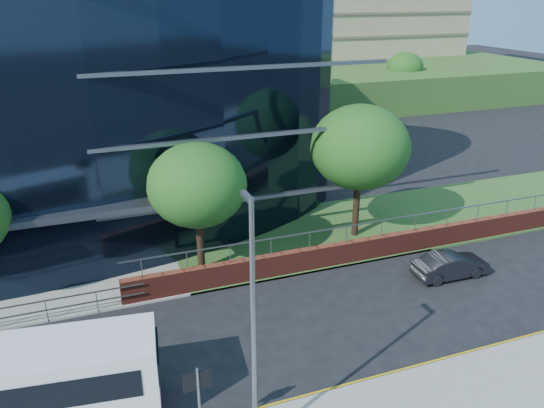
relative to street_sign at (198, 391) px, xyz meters
name	(u,v)px	position (x,y,z in m)	size (l,w,h in m)	color
grass_verge	(460,210)	(19.50, 12.59, -2.09)	(36.00, 8.00, 0.12)	#2D511E
retaining_wall	(445,235)	(15.50, 8.89, -1.54)	(34.00, 0.40, 2.11)	maroon
apartment_block	(296,4)	(27.50, 58.80, 8.96)	(60.00, 42.00, 30.00)	#2D511E
street_sign	(198,391)	(0.00, 0.00, 0.00)	(0.85, 0.09, 2.80)	slate
tree_far_c	(197,185)	(2.50, 10.59, 2.39)	(4.62, 4.62, 6.51)	black
tree_far_d	(360,147)	(11.50, 11.59, 3.04)	(5.28, 5.28, 7.44)	black
tree_dist_e	(288,74)	(19.50, 41.59, 2.39)	(4.62, 4.62, 6.51)	black
tree_dist_f	(405,68)	(35.50, 43.59, 2.06)	(4.29, 4.29, 6.05)	black
streetlight_east	(253,324)	(1.50, -0.59, 2.29)	(0.15, 0.77, 8.00)	slate
parked_car	(451,265)	(13.64, 5.97, -1.53)	(1.30, 3.74, 1.23)	black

